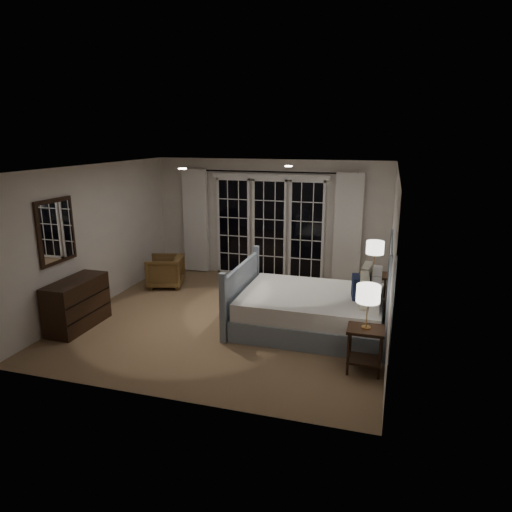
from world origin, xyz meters
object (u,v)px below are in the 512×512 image
(dresser, at_px, (77,304))
(lamp_left, at_px, (368,294))
(armchair, at_px, (165,271))
(nightstand_right, at_px, (372,286))
(nightstand_left, at_px, (365,343))
(lamp_right, at_px, (375,248))
(bed, at_px, (315,309))

(dresser, bearing_deg, lamp_left, -2.30)
(armchair, bearing_deg, nightstand_right, 73.10)
(armchair, bearing_deg, nightstand_left, 43.77)
(lamp_right, distance_m, armchair, 4.14)
(nightstand_left, bearing_deg, dresser, 177.70)
(dresser, bearing_deg, nightstand_right, 25.60)
(bed, height_order, armchair, bed)
(lamp_left, relative_size, dresser, 0.52)
(nightstand_right, xyz_separation_m, armchair, (-4.06, 0.09, -0.11))
(bed, xyz_separation_m, armchair, (-3.24, 1.25, -0.03))
(nightstand_left, relative_size, nightstand_right, 0.94)
(nightstand_left, relative_size, lamp_right, 1.04)
(bed, distance_m, nightstand_left, 1.42)
(lamp_right, bearing_deg, armchair, 178.73)
(lamp_right, relative_size, armchair, 0.84)
(nightstand_left, distance_m, nightstand_right, 2.32)
(bed, height_order, nightstand_right, bed)
(nightstand_left, relative_size, dresser, 0.55)
(nightstand_left, distance_m, dresser, 4.47)
(bed, bearing_deg, lamp_right, 54.77)
(bed, relative_size, dresser, 2.14)
(bed, distance_m, dresser, 3.77)
(lamp_right, xyz_separation_m, armchair, (-4.06, 0.09, -0.79))
(nightstand_left, distance_m, lamp_right, 2.42)
(nightstand_right, xyz_separation_m, dresser, (-4.46, -2.14, -0.03))
(nightstand_right, distance_m, lamp_right, 0.68)
(nightstand_left, bearing_deg, lamp_right, 90.16)
(nightstand_right, distance_m, lamp_left, 2.40)
(armchair, distance_m, dresser, 2.26)
(nightstand_left, distance_m, armchair, 4.73)
(nightstand_right, height_order, armchair, nightstand_right)
(bed, distance_m, armchair, 3.48)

